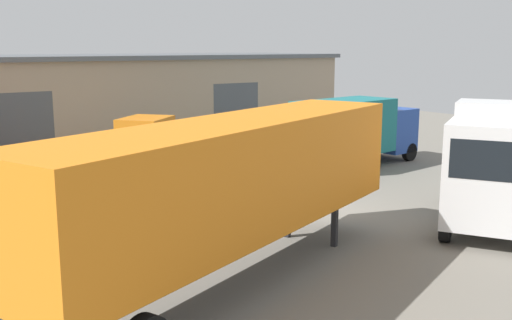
{
  "coord_description": "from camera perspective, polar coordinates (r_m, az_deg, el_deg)",
  "views": [
    {
      "loc": [
        -13.76,
        -16.01,
        5.78
      ],
      "look_at": [
        -0.98,
        1.82,
        1.6
      ],
      "focal_mm": 42.0,
      "sensor_mm": 36.0,
      "label": 1
    }
  ],
  "objects": [
    {
      "name": "oil_drum",
      "position": [
        23.37,
        7.46,
        -2.52
      ],
      "size": [
        0.58,
        0.58,
        0.88
      ],
      "color": "#33519E",
      "rests_on": "ground_plane"
    },
    {
      "name": "flatbed_truck_orange",
      "position": [
        26.92,
        -8.21,
        1.02
      ],
      "size": [
        6.86,
        7.52,
        2.66
      ],
      "rotation": [
        0.0,
        0.0,
        2.27
      ],
      "color": "orange",
      "rests_on": "ground_plane"
    },
    {
      "name": "warehouse_building",
      "position": [
        36.96,
        -13.7,
        5.63
      ],
      "size": [
        29.05,
        8.81,
        5.28
      ],
      "color": "tan",
      "rests_on": "ground_plane"
    },
    {
      "name": "tractor_unit_white",
      "position": [
        19.51,
        21.5,
        -1.26
      ],
      "size": [
        6.82,
        5.37,
        4.18
      ],
      "rotation": [
        0.0,
        0.0,
        -2.62
      ],
      "color": "silver",
      "rests_on": "ground_plane"
    },
    {
      "name": "gravel_pile",
      "position": [
        28.59,
        22.94,
        0.07
      ],
      "size": [
        3.31,
        3.31,
        1.77
      ],
      "color": "#423D38",
      "rests_on": "ground_plane"
    },
    {
      "name": "container_trailer_grey",
      "position": [
        14.35,
        -2.26,
        -2.1
      ],
      "size": [
        12.23,
        6.57,
        4.06
      ],
      "rotation": [
        0.0,
        0.0,
        0.36
      ],
      "color": "orange",
      "rests_on": "ground_plane"
    },
    {
      "name": "box_truck_blue",
      "position": [
        29.52,
        9.42,
        2.97
      ],
      "size": [
        7.24,
        3.12,
        3.28
      ],
      "rotation": [
        0.0,
        0.0,
        0.1
      ],
      "color": "#2347A3",
      "rests_on": "ground_plane"
    },
    {
      "name": "ground_plane",
      "position": [
        21.89,
        4.89,
        -4.56
      ],
      "size": [
        60.0,
        60.0,
        0.0
      ],
      "primitive_type": "plane",
      "color": "slate"
    }
  ]
}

